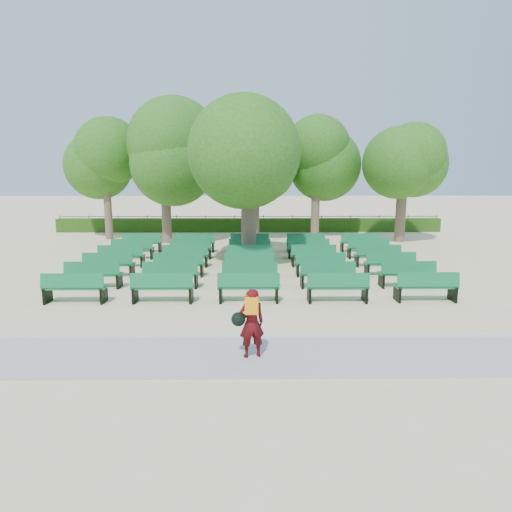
{
  "coord_description": "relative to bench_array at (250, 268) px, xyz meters",
  "views": [
    {
      "loc": [
        0.16,
        -16.94,
        4.07
      ],
      "look_at": [
        0.32,
        -1.0,
        1.1
      ],
      "focal_mm": 32.0,
      "sensor_mm": 36.0,
      "label": 1
    }
  ],
  "objects": [
    {
      "name": "person",
      "position": [
        0.02,
        -9.03,
        0.75
      ],
      "size": [
        0.76,
        0.5,
        1.54
      ],
      "rotation": [
        0.0,
        0.0,
        3.4
      ],
      "color": "#490A0D",
      "rests_on": "ground"
    },
    {
      "name": "fence",
      "position": [
        -0.12,
        12.86,
        -0.1
      ],
      "size": [
        26.0,
        0.1,
        1.02
      ],
      "primitive_type": null,
      "color": "black",
      "rests_on": "ground"
    },
    {
      "name": "curb",
      "position": [
        -0.12,
        -7.79,
        -0.05
      ],
      "size": [
        30.0,
        0.12,
        0.1
      ],
      "primitive_type": "cube",
      "color": "silver",
      "rests_on": "ground"
    },
    {
      "name": "tree_line",
      "position": [
        -0.12,
        8.46,
        -0.1
      ],
      "size": [
        21.8,
        6.8,
        7.04
      ],
      "primitive_type": null,
      "color": "#2F6A1C",
      "rests_on": "ground"
    },
    {
      "name": "bench_array",
      "position": [
        0.0,
        0.0,
        0.0
      ],
      "size": [
        1.95,
        0.66,
        1.22
      ],
      "rotation": [
        0.0,
        0.0,
        -0.03
      ],
      "color": "#126838",
      "rests_on": "ground"
    },
    {
      "name": "paving",
      "position": [
        -0.12,
        -8.94,
        -0.07
      ],
      "size": [
        30.0,
        2.2,
        0.06
      ],
      "primitive_type": "cube",
      "color": "#A6A5A1",
      "rests_on": "ground"
    },
    {
      "name": "hedge",
      "position": [
        -0.12,
        12.46,
        0.35
      ],
      "size": [
        26.0,
        0.7,
        0.9
      ],
      "primitive_type": "cube",
      "color": "#264C13",
      "rests_on": "ground"
    },
    {
      "name": "tree_among",
      "position": [
        -0.08,
        1.75,
        4.86
      ],
      "size": [
        5.1,
        5.1,
        7.3
      ],
      "color": "brown",
      "rests_on": "ground"
    },
    {
      "name": "ground",
      "position": [
        -0.12,
        -1.54,
        -0.1
      ],
      "size": [
        120.0,
        120.0,
        0.0
      ],
      "primitive_type": "plane",
      "color": "beige"
    }
  ]
}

